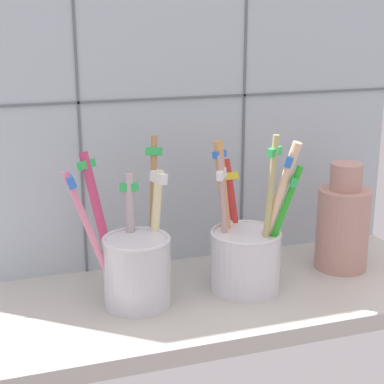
# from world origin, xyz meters

# --- Properties ---
(counter_slab) EXTENTS (0.64, 0.22, 0.02)m
(counter_slab) POSITION_xyz_m (0.00, 0.00, 0.01)
(counter_slab) COLOR #BCB7AD
(counter_slab) RESTS_ON ground
(tile_wall_back) EXTENTS (0.64, 0.02, 0.45)m
(tile_wall_back) POSITION_xyz_m (0.00, 0.12, 0.23)
(tile_wall_back) COLOR #B2C1CC
(tile_wall_back) RESTS_ON ground
(toothbrush_cup_left) EXTENTS (0.13, 0.10, 0.18)m
(toothbrush_cup_left) POSITION_xyz_m (-0.07, 0.01, 0.07)
(toothbrush_cup_left) COLOR silver
(toothbrush_cup_left) RESTS_ON counter_slab
(toothbrush_cup_right) EXTENTS (0.10, 0.11, 0.19)m
(toothbrush_cup_right) POSITION_xyz_m (0.07, 0.00, 0.07)
(toothbrush_cup_right) COLOR silver
(toothbrush_cup_right) RESTS_ON counter_slab
(ceramic_vase) EXTENTS (0.07, 0.07, 0.14)m
(ceramic_vase) POSITION_xyz_m (0.21, 0.02, 0.08)
(ceramic_vase) COLOR tan
(ceramic_vase) RESTS_ON counter_slab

